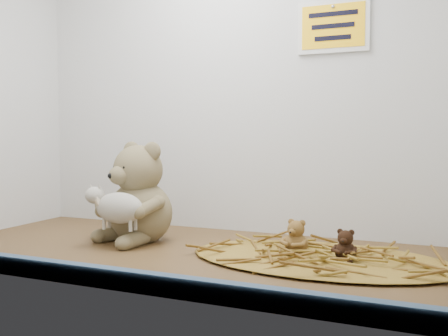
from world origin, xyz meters
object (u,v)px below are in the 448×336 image
at_px(toy_lamb, 119,208).
at_px(mini_teddy_tan, 296,235).
at_px(main_teddy, 140,191).
at_px(mini_teddy_brown, 345,244).

xyz_separation_m(toy_lamb, mini_teddy_tan, (0.41, 0.07, -0.05)).
bearing_deg(toy_lamb, main_teddy, 90.00).
distance_m(main_teddy, mini_teddy_tan, 0.42).
bearing_deg(toy_lamb, mini_teddy_brown, 6.09).
height_order(main_teddy, mini_teddy_brown, main_teddy).
relative_size(mini_teddy_tan, mini_teddy_brown, 1.16).
distance_m(main_teddy, toy_lamb, 0.10).
relative_size(main_teddy, mini_teddy_brown, 3.84).
bearing_deg(mini_teddy_tan, mini_teddy_brown, 5.65).
distance_m(toy_lamb, mini_teddy_tan, 0.42).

